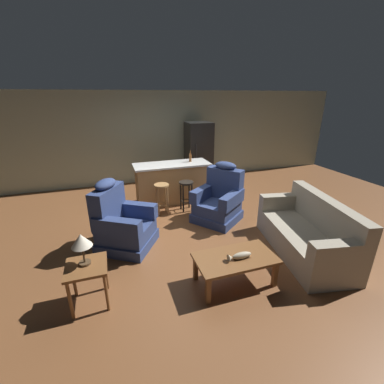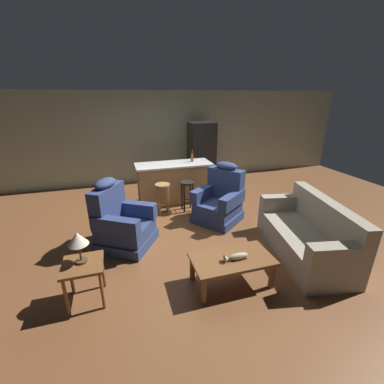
{
  "view_description": "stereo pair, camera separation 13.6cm",
  "coord_description": "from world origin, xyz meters",
  "px_view_note": "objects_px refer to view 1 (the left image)",
  "views": [
    {
      "loc": [
        -1.42,
        -4.41,
        2.48
      ],
      "look_at": [
        0.02,
        -0.1,
        0.75
      ],
      "focal_mm": 24.0,
      "sensor_mm": 36.0,
      "label": 1
    },
    {
      "loc": [
        -1.3,
        -4.46,
        2.48
      ],
      "look_at": [
        0.02,
        -0.1,
        0.75
      ],
      "focal_mm": 24.0,
      "sensor_mm": 36.0,
      "label": 2
    }
  ],
  "objects_px": {
    "recliner_near_island": "(219,200)",
    "kitchen_island": "(172,182)",
    "bar_stool_right": "(186,191)",
    "coffee_table": "(235,260)",
    "bar_stool_left": "(162,193)",
    "end_table": "(87,272)",
    "couch": "(307,234)",
    "table_lamp": "(81,242)",
    "bottle_tall_green": "(190,157)",
    "refrigerator": "(199,153)",
    "fish_figurine": "(240,256)",
    "recliner_near_lamp": "(122,224)"
  },
  "relations": [
    {
      "from": "bottle_tall_green",
      "to": "fish_figurine",
      "type": "bearing_deg",
      "value": -96.57
    },
    {
      "from": "end_table",
      "to": "bar_stool_right",
      "type": "relative_size",
      "value": 0.82
    },
    {
      "from": "table_lamp",
      "to": "bottle_tall_green",
      "type": "relative_size",
      "value": 1.5
    },
    {
      "from": "kitchen_island",
      "to": "end_table",
      "type": "bearing_deg",
      "value": -121.87
    },
    {
      "from": "fish_figurine",
      "to": "bottle_tall_green",
      "type": "height_order",
      "value": "bottle_tall_green"
    },
    {
      "from": "coffee_table",
      "to": "bar_stool_left",
      "type": "bearing_deg",
      "value": 100.42
    },
    {
      "from": "coffee_table",
      "to": "bar_stool_right",
      "type": "relative_size",
      "value": 1.62
    },
    {
      "from": "table_lamp",
      "to": "bar_stool_right",
      "type": "relative_size",
      "value": 0.6
    },
    {
      "from": "recliner_near_lamp",
      "to": "bar_stool_right",
      "type": "bearing_deg",
      "value": 67.86
    },
    {
      "from": "end_table",
      "to": "bar_stool_left",
      "type": "height_order",
      "value": "bar_stool_left"
    },
    {
      "from": "recliner_near_island",
      "to": "bar_stool_right",
      "type": "height_order",
      "value": "recliner_near_island"
    },
    {
      "from": "table_lamp",
      "to": "bottle_tall_green",
      "type": "height_order",
      "value": "bottle_tall_green"
    },
    {
      "from": "table_lamp",
      "to": "refrigerator",
      "type": "distance_m",
      "value": 5.04
    },
    {
      "from": "coffee_table",
      "to": "fish_figurine",
      "type": "bearing_deg",
      "value": -58.26
    },
    {
      "from": "end_table",
      "to": "kitchen_island",
      "type": "relative_size",
      "value": 0.31
    },
    {
      "from": "fish_figurine",
      "to": "recliner_near_island",
      "type": "distance_m",
      "value": 2.02
    },
    {
      "from": "bar_stool_left",
      "to": "kitchen_island",
      "type": "bearing_deg",
      "value": 57.71
    },
    {
      "from": "bar_stool_left",
      "to": "refrigerator",
      "type": "bearing_deg",
      "value": 50.5
    },
    {
      "from": "bar_stool_left",
      "to": "bar_stool_right",
      "type": "relative_size",
      "value": 1.0
    },
    {
      "from": "recliner_near_island",
      "to": "kitchen_island",
      "type": "height_order",
      "value": "recliner_near_island"
    },
    {
      "from": "recliner_near_island",
      "to": "bottle_tall_green",
      "type": "height_order",
      "value": "bottle_tall_green"
    },
    {
      "from": "couch",
      "to": "recliner_near_island",
      "type": "bearing_deg",
      "value": -49.66
    },
    {
      "from": "couch",
      "to": "kitchen_island",
      "type": "height_order",
      "value": "kitchen_island"
    },
    {
      "from": "bar_stool_right",
      "to": "refrigerator",
      "type": "height_order",
      "value": "refrigerator"
    },
    {
      "from": "fish_figurine",
      "to": "bar_stool_right",
      "type": "bearing_deg",
      "value": 88.72
    },
    {
      "from": "recliner_near_island",
      "to": "table_lamp",
      "type": "distance_m",
      "value": 3.01
    },
    {
      "from": "kitchen_island",
      "to": "coffee_table",
      "type": "bearing_deg",
      "value": -88.76
    },
    {
      "from": "end_table",
      "to": "refrigerator",
      "type": "distance_m",
      "value": 5.08
    },
    {
      "from": "couch",
      "to": "bar_stool_left",
      "type": "bearing_deg",
      "value": -37.53
    },
    {
      "from": "coffee_table",
      "to": "couch",
      "type": "xyz_separation_m",
      "value": [
        1.49,
        0.31,
        -0.02
      ]
    },
    {
      "from": "table_lamp",
      "to": "bottle_tall_green",
      "type": "xyz_separation_m",
      "value": [
        2.31,
        2.94,
        0.18
      ]
    },
    {
      "from": "kitchen_island",
      "to": "bar_stool_left",
      "type": "height_order",
      "value": "kitchen_island"
    },
    {
      "from": "recliner_near_lamp",
      "to": "recliner_near_island",
      "type": "height_order",
      "value": "same"
    },
    {
      "from": "kitchen_island",
      "to": "refrigerator",
      "type": "relative_size",
      "value": 1.02
    },
    {
      "from": "end_table",
      "to": "table_lamp",
      "type": "distance_m",
      "value": 0.41
    },
    {
      "from": "bar_stool_right",
      "to": "kitchen_island",
      "type": "bearing_deg",
      "value": 104.12
    },
    {
      "from": "coffee_table",
      "to": "couch",
      "type": "distance_m",
      "value": 1.52
    },
    {
      "from": "couch",
      "to": "bar_stool_right",
      "type": "relative_size",
      "value": 2.98
    },
    {
      "from": "fish_figurine",
      "to": "couch",
      "type": "distance_m",
      "value": 1.5
    },
    {
      "from": "bottle_tall_green",
      "to": "recliner_near_lamp",
      "type": "bearing_deg",
      "value": -135.89
    },
    {
      "from": "couch",
      "to": "refrigerator",
      "type": "bearing_deg",
      "value": -72.49
    },
    {
      "from": "coffee_table",
      "to": "bar_stool_left",
      "type": "distance_m",
      "value": 2.58
    },
    {
      "from": "kitchen_island",
      "to": "bar_stool_left",
      "type": "distance_m",
      "value": 0.75
    },
    {
      "from": "recliner_near_island",
      "to": "couch",
      "type": "bearing_deg",
      "value": 81.61
    },
    {
      "from": "end_table",
      "to": "refrigerator",
      "type": "height_order",
      "value": "refrigerator"
    },
    {
      "from": "table_lamp",
      "to": "bottle_tall_green",
      "type": "distance_m",
      "value": 3.74
    },
    {
      "from": "recliner_near_island",
      "to": "bar_stool_left",
      "type": "relative_size",
      "value": 1.76
    },
    {
      "from": "couch",
      "to": "refrigerator",
      "type": "distance_m",
      "value": 4.12
    },
    {
      "from": "fish_figurine",
      "to": "bar_stool_left",
      "type": "height_order",
      "value": "bar_stool_left"
    },
    {
      "from": "couch",
      "to": "kitchen_island",
      "type": "bearing_deg",
      "value": -50.21
    }
  ]
}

